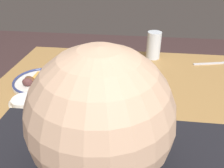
{
  "coord_description": "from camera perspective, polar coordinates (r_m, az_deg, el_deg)",
  "views": [
    {
      "loc": [
        -0.04,
        0.86,
        1.27
      ],
      "look_at": [
        0.06,
        0.01,
        0.78
      ],
      "focal_mm": 37.49,
      "sensor_mm": 36.0,
      "label": 1
    }
  ],
  "objects": [
    {
      "name": "fork_near",
      "position": [
        1.34,
        23.08,
        4.63
      ],
      "size": [
        0.19,
        0.06,
        0.01
      ],
      "color": "silver",
      "rests_on": "dining_table"
    },
    {
      "name": "plate_near_main",
      "position": [
        1.09,
        -17.09,
        0.68
      ],
      "size": [
        0.24,
        0.24,
        0.05
      ],
      "color": "silver",
      "rests_on": "dining_table"
    },
    {
      "name": "drinking_glass",
      "position": [
        1.31,
        10.11,
        8.99
      ],
      "size": [
        0.08,
        0.08,
        0.15
      ],
      "color": "silver",
      "rests_on": "dining_table"
    },
    {
      "name": "fork_far",
      "position": [
        0.76,
        20.08,
        -15.62
      ],
      "size": [
        0.18,
        0.08,
        0.01
      ],
      "color": "silver",
      "rests_on": "dining_table"
    },
    {
      "name": "coffee_mug",
      "position": [
        0.86,
        -20.42,
        -5.76
      ],
      "size": [
        0.11,
        0.08,
        0.09
      ],
      "color": "white",
      "rests_on": "dining_table"
    },
    {
      "name": "dining_table",
      "position": [
        1.06,
        3.49,
        -6.23
      ],
      "size": [
        1.19,
        0.89,
        0.75
      ],
      "color": "#A27742",
      "rests_on": "ground_plane"
    },
    {
      "name": "plate_center_pancakes",
      "position": [
        0.82,
        -1.81,
        -8.71
      ],
      "size": [
        0.27,
        0.27,
        0.04
      ],
      "color": "silver",
      "rests_on": "dining_table"
    }
  ]
}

